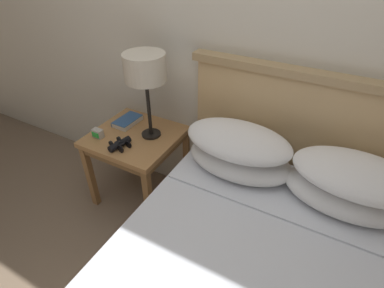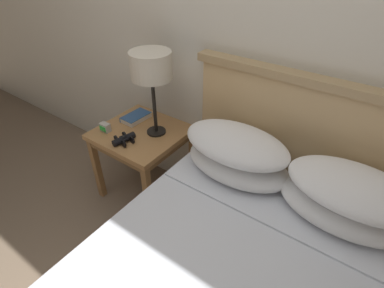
% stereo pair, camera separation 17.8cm
% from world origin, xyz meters
% --- Properties ---
extents(wall_back, '(8.00, 0.06, 2.60)m').
position_xyz_m(wall_back, '(0.00, 1.07, 1.30)').
color(wall_back, beige).
rests_on(wall_back, ground_plane).
extents(nightstand, '(0.58, 0.58, 0.57)m').
position_xyz_m(nightstand, '(-0.59, 0.78, 0.49)').
color(nightstand, '#AD7A47').
rests_on(nightstand, ground_plane).
extents(table_lamp, '(0.26, 0.26, 0.56)m').
position_xyz_m(table_lamp, '(-0.49, 0.82, 1.04)').
color(table_lamp, black).
rests_on(table_lamp, nightstand).
extents(book_on_nightstand, '(0.13, 0.21, 0.04)m').
position_xyz_m(book_on_nightstand, '(-0.72, 0.86, 0.59)').
color(book_on_nightstand, silver).
rests_on(book_on_nightstand, nightstand).
extents(binoculars_pair, '(0.15, 0.16, 0.05)m').
position_xyz_m(binoculars_pair, '(-0.58, 0.61, 0.59)').
color(binoculars_pair, black).
rests_on(binoculars_pair, nightstand).
extents(alarm_clock, '(0.07, 0.05, 0.06)m').
position_xyz_m(alarm_clock, '(-0.78, 0.62, 0.60)').
color(alarm_clock, '#B7B2A8').
rests_on(alarm_clock, nightstand).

